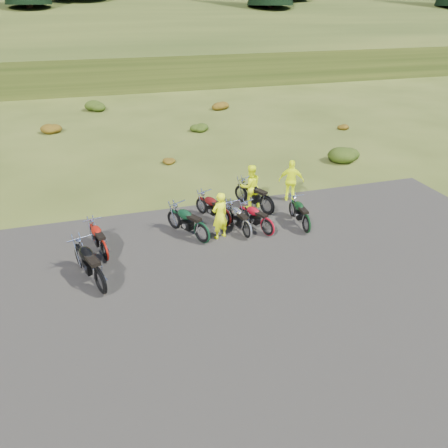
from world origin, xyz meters
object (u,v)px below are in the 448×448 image
object	(u,v)px
motorcycle_3	(247,239)
person_middle	(220,216)
motorcycle_7	(305,233)
motorcycle_0	(102,293)

from	to	relation	value
motorcycle_3	person_middle	world-z (taller)	person_middle
motorcycle_7	person_middle	world-z (taller)	person_middle
motorcycle_0	person_middle	distance (m)	4.65
motorcycle_0	person_middle	bearing A→B (deg)	-82.46
motorcycle_3	motorcycle_0	bearing A→B (deg)	99.39
motorcycle_0	motorcycle_3	size ratio (longest dim) A/B	1.23
motorcycle_3	person_middle	distance (m)	1.24
motorcycle_3	motorcycle_7	xyz separation A→B (m)	(2.13, -0.22, 0.00)
motorcycle_0	motorcycle_3	xyz separation A→B (m)	(4.94, 1.79, 0.00)
motorcycle_3	motorcycle_7	size ratio (longest dim) A/B	0.99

